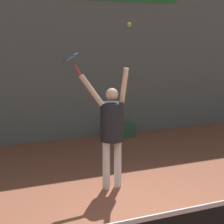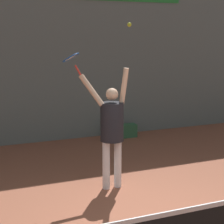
{
  "view_description": "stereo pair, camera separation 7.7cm",
  "coord_description": "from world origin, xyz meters",
  "px_view_note": "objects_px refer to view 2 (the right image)",
  "views": [
    {
      "loc": [
        -2.69,
        -4.46,
        2.63
      ],
      "look_at": [
        0.07,
        1.72,
        1.36
      ],
      "focal_mm": 65.0,
      "sensor_mm": 36.0,
      "label": 1
    },
    {
      "loc": [
        -2.62,
        -4.5,
        2.63
      ],
      "look_at": [
        0.07,
        1.72,
        1.36
      ],
      "focal_mm": 65.0,
      "sensor_mm": 36.0,
      "label": 2
    }
  ],
  "objects_px": {
    "tennis_player": "(112,126)",
    "tennis_racket": "(71,58)",
    "equipment_bag": "(123,131)",
    "tennis_ball": "(129,25)"
  },
  "relations": [
    {
      "from": "tennis_ball",
      "to": "equipment_bag",
      "type": "relative_size",
      "value": 0.1
    },
    {
      "from": "tennis_ball",
      "to": "tennis_racket",
      "type": "bearing_deg",
      "value": 156.64
    },
    {
      "from": "tennis_player",
      "to": "equipment_bag",
      "type": "relative_size",
      "value": 2.89
    },
    {
      "from": "tennis_player",
      "to": "tennis_racket",
      "type": "bearing_deg",
      "value": 151.83
    },
    {
      "from": "equipment_bag",
      "to": "tennis_player",
      "type": "bearing_deg",
      "value": -118.02
    },
    {
      "from": "tennis_ball",
      "to": "equipment_bag",
      "type": "height_order",
      "value": "tennis_ball"
    },
    {
      "from": "tennis_player",
      "to": "tennis_ball",
      "type": "bearing_deg",
      "value": -12.31
    },
    {
      "from": "tennis_player",
      "to": "tennis_racket",
      "type": "relative_size",
      "value": 5.0
    },
    {
      "from": "tennis_player",
      "to": "tennis_racket",
      "type": "height_order",
      "value": "tennis_racket"
    },
    {
      "from": "equipment_bag",
      "to": "tennis_racket",
      "type": "bearing_deg",
      "value": -128.74
    }
  ]
}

